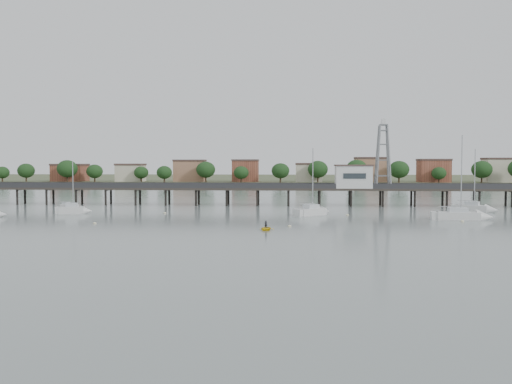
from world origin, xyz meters
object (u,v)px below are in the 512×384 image
(sailboat_b, at_px, (76,210))
(sailboat_c, at_px, (316,211))
(white_tender, at_px, (69,206))
(yellow_dinghy, at_px, (266,230))
(lattice_tower, at_px, (383,157))
(pier, at_px, (243,189))
(sailboat_e, at_px, (478,209))
(sailboat_d, at_px, (468,216))

(sailboat_b, relative_size, sailboat_c, 0.79)
(white_tender, height_order, yellow_dinghy, yellow_dinghy)
(sailboat_c, height_order, white_tender, sailboat_c)
(lattice_tower, bearing_deg, pier, -180.00)
(sailboat_c, relative_size, yellow_dinghy, 4.41)
(pier, distance_m, sailboat_e, 50.26)
(sailboat_b, relative_size, white_tender, 2.46)
(white_tender, bearing_deg, sailboat_d, 11.35)
(white_tender, xyz_separation_m, yellow_dinghy, (43.68, -35.37, -0.47))
(lattice_tower, distance_m, sailboat_b, 66.45)
(white_tender, relative_size, yellow_dinghy, 1.42)
(sailboat_c, xyz_separation_m, white_tender, (-51.77, 10.89, -0.17))
(pier, distance_m, lattice_tower, 32.34)
(sailboat_b, bearing_deg, pier, 27.82)
(sailboat_e, relative_size, white_tender, 3.12)
(sailboat_e, bearing_deg, sailboat_d, -84.48)
(pier, bearing_deg, lattice_tower, 0.00)
(sailboat_d, relative_size, yellow_dinghy, 5.16)
(lattice_tower, xyz_separation_m, yellow_dinghy, (-23.81, -47.02, -11.10))
(pier, xyz_separation_m, sailboat_e, (48.12, -14.15, -3.15))
(lattice_tower, bearing_deg, sailboat_e, -40.41)
(sailboat_c, bearing_deg, white_tender, 125.03)
(pier, height_order, yellow_dinghy, pier)
(pier, xyz_separation_m, white_tender, (-35.98, -11.65, -3.33))
(sailboat_e, distance_m, sailboat_c, 33.41)
(lattice_tower, relative_size, sailboat_b, 1.49)
(pier, xyz_separation_m, sailboat_d, (41.45, -29.63, -3.16))
(sailboat_b, distance_m, yellow_dinghy, 44.84)
(lattice_tower, relative_size, sailboat_d, 1.01)
(sailboat_b, bearing_deg, white_tender, 108.69)
(sailboat_d, height_order, yellow_dinghy, sailboat_d)
(lattice_tower, height_order, white_tender, lattice_tower)
(lattice_tower, relative_size, sailboat_c, 1.18)
(sailboat_d, relative_size, sailboat_b, 1.48)
(lattice_tower, height_order, sailboat_e, lattice_tower)
(sailboat_b, bearing_deg, sailboat_d, -14.84)
(pier, distance_m, white_tender, 37.97)
(sailboat_d, distance_m, sailboat_c, 26.63)
(sailboat_c, bearing_deg, lattice_tower, 12.01)
(yellow_dinghy, bearing_deg, lattice_tower, 68.30)
(sailboat_e, height_order, yellow_dinghy, sailboat_e)
(lattice_tower, height_order, yellow_dinghy, lattice_tower)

